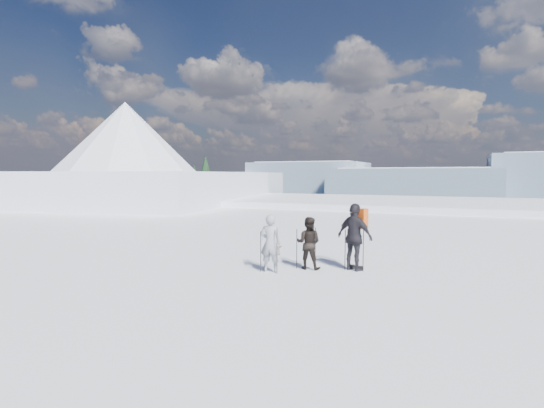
{
  "coord_description": "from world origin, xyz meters",
  "views": [
    {
      "loc": [
        3.7,
        -9.0,
        2.82
      ],
      "look_at": [
        -1.62,
        3.0,
        1.89
      ],
      "focal_mm": 28.0,
      "sensor_mm": 36.0,
      "label": 1
    }
  ],
  "objects_px": {
    "skier_grey": "(270,243)",
    "skis_loose": "(277,250)",
    "skier_pack": "(355,237)",
    "skier_dark": "(308,243)"
  },
  "relations": [
    {
      "from": "skier_dark",
      "to": "skis_loose",
      "type": "distance_m",
      "value": 3.21
    },
    {
      "from": "skier_dark",
      "to": "skis_loose",
      "type": "relative_size",
      "value": 0.91
    },
    {
      "from": "skier_dark",
      "to": "skier_pack",
      "type": "distance_m",
      "value": 1.36
    },
    {
      "from": "skier_grey",
      "to": "skier_dark",
      "type": "height_order",
      "value": "skier_grey"
    },
    {
      "from": "skis_loose",
      "to": "skier_pack",
      "type": "bearing_deg",
      "value": -30.88
    },
    {
      "from": "skier_grey",
      "to": "skis_loose",
      "type": "xyz_separation_m",
      "value": [
        -1.17,
        3.16,
        -0.82
      ]
    },
    {
      "from": "skier_grey",
      "to": "skier_dark",
      "type": "distance_m",
      "value": 1.19
    },
    {
      "from": "skier_pack",
      "to": "skis_loose",
      "type": "height_order",
      "value": "skier_pack"
    },
    {
      "from": "skier_pack",
      "to": "skier_grey",
      "type": "bearing_deg",
      "value": 50.22
    },
    {
      "from": "skier_pack",
      "to": "skier_dark",
      "type": "bearing_deg",
      "value": 37.61
    }
  ]
}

